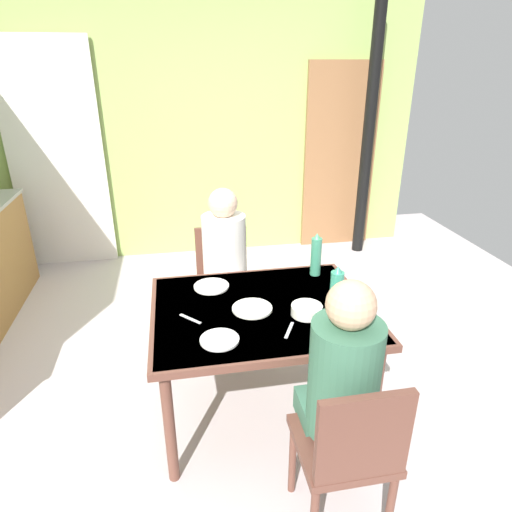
% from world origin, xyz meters
% --- Properties ---
extents(ground_plane, '(6.38, 6.38, 0.00)m').
position_xyz_m(ground_plane, '(0.00, 0.00, 0.00)').
color(ground_plane, '#BCB1B4').
extents(wall_back, '(4.74, 0.10, 2.64)m').
position_xyz_m(wall_back, '(0.00, 2.45, 1.32)').
color(wall_back, '#96B25D').
rests_on(wall_back, ground_plane).
extents(door_wooden, '(0.80, 0.05, 2.00)m').
position_xyz_m(door_wooden, '(1.58, 2.37, 1.00)').
color(door_wooden, '#8E603C').
rests_on(door_wooden, ground_plane).
extents(stove_pipe_column, '(0.12, 0.12, 2.64)m').
position_xyz_m(stove_pipe_column, '(1.77, 2.10, 1.32)').
color(stove_pipe_column, black).
rests_on(stove_pipe_column, ground_plane).
extents(curtain_panel, '(0.90, 0.03, 2.22)m').
position_xyz_m(curtain_panel, '(-1.36, 2.35, 1.11)').
color(curtain_panel, white).
rests_on(curtain_panel, ground_plane).
extents(dining_table, '(1.21, 0.97, 0.72)m').
position_xyz_m(dining_table, '(0.19, -0.19, 0.65)').
color(dining_table, brown).
rests_on(dining_table, ground_plane).
extents(chair_near_diner, '(0.40, 0.40, 0.87)m').
position_xyz_m(chair_near_diner, '(0.40, -1.03, 0.50)').
color(chair_near_diner, brown).
rests_on(chair_near_diner, ground_plane).
extents(chair_far_diner, '(0.40, 0.40, 0.87)m').
position_xyz_m(chair_far_diner, '(0.07, 0.65, 0.50)').
color(chair_far_diner, brown).
rests_on(chair_far_diner, ground_plane).
extents(person_near_diner, '(0.30, 0.37, 0.77)m').
position_xyz_m(person_near_diner, '(0.40, -0.89, 0.78)').
color(person_near_diner, '#3B6C53').
rests_on(person_near_diner, ground_plane).
extents(person_far_diner, '(0.30, 0.37, 0.77)m').
position_xyz_m(person_far_diner, '(0.07, 0.51, 0.78)').
color(person_far_diner, silver).
rests_on(person_far_diner, ground_plane).
extents(water_bottle_green_near, '(0.07, 0.07, 0.28)m').
position_xyz_m(water_bottle_green_near, '(0.61, 0.16, 0.85)').
color(water_bottle_green_near, '#3A8968').
rests_on(water_bottle_green_near, dining_table).
extents(water_bottle_green_far, '(0.07, 0.07, 0.31)m').
position_xyz_m(water_bottle_green_far, '(0.55, -0.38, 0.87)').
color(water_bottle_green_far, '#328B6D').
rests_on(water_bottle_green_far, dining_table).
extents(serving_bowl_center, '(0.17, 0.17, 0.05)m').
position_xyz_m(serving_bowl_center, '(0.42, -0.31, 0.75)').
color(serving_bowl_center, silver).
rests_on(serving_bowl_center, dining_table).
extents(dinner_plate_near_left, '(0.22, 0.22, 0.01)m').
position_xyz_m(dinner_plate_near_left, '(0.14, -0.20, 0.73)').
color(dinner_plate_near_left, white).
rests_on(dinner_plate_near_left, dining_table).
extents(dinner_plate_near_right, '(0.20, 0.20, 0.01)m').
position_xyz_m(dinner_plate_near_right, '(-0.08, -0.47, 0.73)').
color(dinner_plate_near_right, white).
rests_on(dinner_plate_near_right, dining_table).
extents(dinner_plate_far_center, '(0.21, 0.21, 0.01)m').
position_xyz_m(dinner_plate_far_center, '(-0.06, 0.10, 0.73)').
color(dinner_plate_far_center, white).
rests_on(dinner_plate_far_center, dining_table).
extents(drinking_glass_by_near_diner, '(0.06, 0.06, 0.10)m').
position_xyz_m(drinking_glass_by_near_diner, '(0.42, -0.50, 0.77)').
color(drinking_glass_by_near_diner, silver).
rests_on(drinking_glass_by_near_diner, dining_table).
extents(cutlery_knife_near, '(0.11, 0.12, 0.00)m').
position_xyz_m(cutlery_knife_near, '(-0.21, -0.24, 0.72)').
color(cutlery_knife_near, silver).
rests_on(cutlery_knife_near, dining_table).
extents(cutlery_fork_near, '(0.08, 0.14, 0.00)m').
position_xyz_m(cutlery_fork_near, '(0.29, -0.44, 0.72)').
color(cutlery_fork_near, silver).
rests_on(cutlery_fork_near, dining_table).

